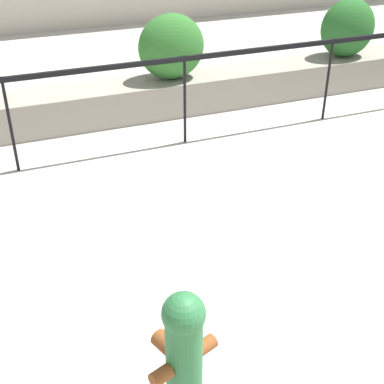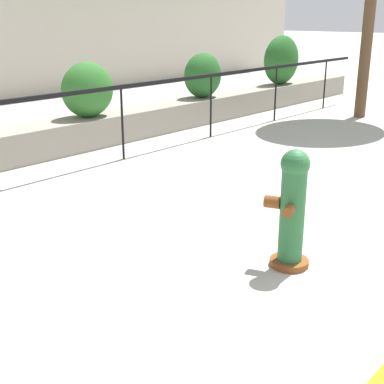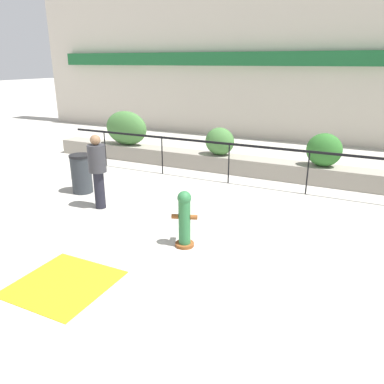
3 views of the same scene
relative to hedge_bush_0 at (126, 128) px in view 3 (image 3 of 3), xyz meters
The scene contains 11 objects.
ground_plane 8.80m from the hedge_bush_0, 43.41° to the right, with size 120.00×120.00×0.00m, color #B2ADA3.
building_facade 9.19m from the hedge_bush_0, 43.34° to the left, with size 30.00×1.36×8.00m.
planter_wall_low 6.40m from the hedge_bush_0, ahead, with size 18.00×0.70×0.50m, color gray.
fence_railing_segment 6.44m from the hedge_bush_0, ahead, with size 15.00×0.05×1.15m.
hedge_bush_0 is the anchor object (origin of this frame).
hedge_bush_1 3.48m from the hedge_bush_0, ahead, with size 0.91×0.70×0.85m, color #427538.
hedge_bush_2 6.56m from the hedge_bush_0, ahead, with size 0.96×0.68×0.92m, color #2D6B28.
fire_hydrant 7.01m from the hedge_bush_0, 46.34° to the right, with size 0.47×0.48×1.08m.
pedestrian 4.73m from the hedge_bush_0, 62.60° to the right, with size 0.57×0.57×1.73m.
tactile_warning_pad 8.00m from the hedge_bush_0, 62.11° to the right, with size 1.43×1.43×0.01m, color gold.
trash_bin 3.71m from the hedge_bush_0, 73.51° to the right, with size 0.55×0.55×1.01m.
Camera 3 is at (1.33, -4.64, 3.26)m, focal length 35.00 mm.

